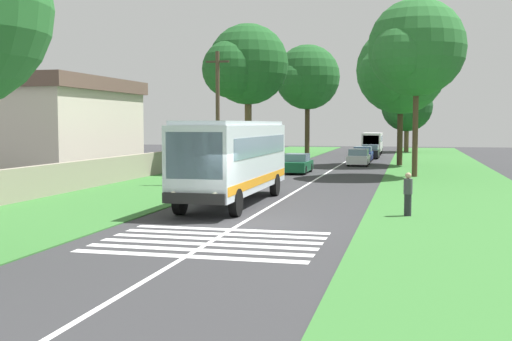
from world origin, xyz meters
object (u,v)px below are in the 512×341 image
(roadside_tree_right_0, at_px, (406,108))
(roadside_tree_left_1, at_px, (307,79))
(roadside_tree_left_2, at_px, (246,67))
(trailing_car_0, at_px, (297,164))
(trailing_car_2, at_px, (363,154))
(roadside_building, at_px, (48,125))
(roadside_tree_right_2, at_px, (399,72))
(roadside_tree_right_1, at_px, (415,51))
(pedestrian, at_px, (408,194))
(trailing_minibus_0, at_px, (372,141))
(coach_bus, at_px, (234,156))
(trailing_car_1, at_px, (359,158))
(trailing_car_3, at_px, (370,152))
(utility_pole, at_px, (218,116))

(roadside_tree_right_0, bearing_deg, roadside_tree_left_1, 129.38)
(roadside_tree_left_2, bearing_deg, trailing_car_0, -92.12)
(trailing_car_2, relative_size, roadside_building, 0.32)
(roadside_tree_left_2, xyz_separation_m, roadside_tree_right_2, (10.28, -10.87, 0.22))
(roadside_tree_right_1, height_order, pedestrian, roadside_tree_right_1)
(trailing_minibus_0, bearing_deg, roadside_tree_left_2, 165.36)
(coach_bus, bearing_deg, roadside_tree_left_1, 5.05)
(trailing_car_1, distance_m, roadside_tree_right_1, 14.33)
(trailing_car_3, relative_size, roadside_tree_right_1, 0.36)
(trailing_minibus_0, relative_size, roadside_tree_right_0, 0.67)
(roadside_tree_right_2, bearing_deg, roadside_building, 119.83)
(trailing_car_2, distance_m, roadside_tree_right_1, 19.53)
(trailing_minibus_0, distance_m, roadside_tree_right_1, 31.86)
(roadside_tree_left_2, height_order, roadside_tree_right_2, roadside_tree_right_2)
(roadside_tree_left_1, relative_size, roadside_tree_left_2, 1.16)
(trailing_car_2, bearing_deg, roadside_tree_left_2, 154.53)
(coach_bus, relative_size, roadside_tree_right_0, 1.25)
(trailing_minibus_0, bearing_deg, roadside_tree_left_1, 102.99)
(utility_pole, distance_m, pedestrian, 15.73)
(coach_bus, height_order, trailing_car_0, coach_bus)
(trailing_car_2, height_order, roadside_tree_left_1, roadside_tree_left_1)
(roadside_tree_right_1, bearing_deg, trailing_car_2, 14.87)
(roadside_tree_right_0, xyz_separation_m, roadside_building, (-40.74, 25.37, -2.11))
(trailing_car_0, xyz_separation_m, roadside_tree_left_2, (0.14, 3.91, 7.12))
(roadside_building, bearing_deg, roadside_tree_left_1, -24.18)
(trailing_car_3, distance_m, roadside_building, 33.45)
(roadside_tree_left_2, height_order, roadside_tree_right_0, roadside_tree_left_2)
(trailing_car_1, xyz_separation_m, trailing_car_3, (11.48, -0.31, 0.00))
(trailing_car_0, relative_size, trailing_car_3, 1.00)
(roadside_tree_right_1, bearing_deg, coach_bus, 154.86)
(trailing_car_0, relative_size, roadside_tree_left_1, 0.34)
(coach_bus, relative_size, trailing_car_0, 2.60)
(trailing_car_2, bearing_deg, trailing_car_3, -4.15)
(pedestrian, bearing_deg, roadside_tree_left_2, 29.75)
(trailing_car_1, relative_size, roadside_tree_left_1, 0.34)
(trailing_minibus_0, distance_m, roadside_tree_left_2, 30.90)
(coach_bus, bearing_deg, utility_pole, 21.65)
(trailing_car_3, bearing_deg, roadside_building, 138.86)
(trailing_car_0, height_order, roadside_building, roadside_building)
(roadside_tree_left_1, bearing_deg, trailing_car_0, -172.26)
(trailing_car_1, bearing_deg, coach_bus, 173.07)
(coach_bus, xyz_separation_m, trailing_minibus_0, (47.65, -3.45, -0.60))
(coach_bus, bearing_deg, trailing_car_1, -6.93)
(trailing_car_3, bearing_deg, coach_bus, 174.63)
(trailing_car_1, bearing_deg, roadside_building, 122.22)
(trailing_car_1, height_order, trailing_car_2, same)
(coach_bus, distance_m, utility_pole, 9.25)
(trailing_car_0, height_order, trailing_car_2, same)
(trailing_car_0, distance_m, trailing_minibus_0, 29.68)
(trailing_car_0, bearing_deg, trailing_car_3, -10.66)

